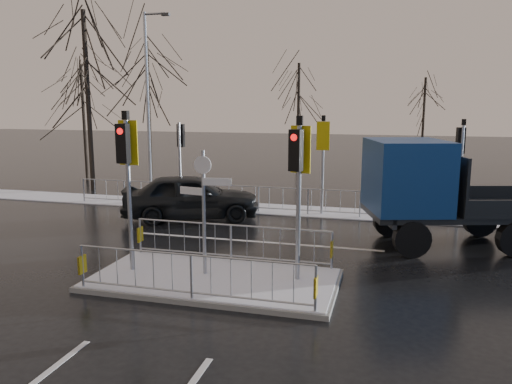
% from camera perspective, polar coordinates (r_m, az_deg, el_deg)
% --- Properties ---
extents(ground, '(120.00, 120.00, 0.00)m').
position_cam_1_polar(ground, '(12.44, -4.86, -10.28)').
color(ground, black).
rests_on(ground, ground).
extents(snow_verge, '(30.00, 2.00, 0.04)m').
position_cam_1_polar(snow_verge, '(20.41, 3.43, -2.07)').
color(snow_verge, white).
rests_on(snow_verge, ground).
extents(lane_markings, '(8.00, 11.38, 0.01)m').
position_cam_1_polar(lane_markings, '(12.15, -5.41, -10.78)').
color(lane_markings, silver).
rests_on(lane_markings, ground).
extents(traffic_island, '(6.00, 3.04, 4.15)m').
position_cam_1_polar(traffic_island, '(12.32, -4.92, -8.55)').
color(traffic_island, slate).
rests_on(traffic_island, ground).
extents(far_kerb_fixtures, '(18.00, 0.65, 3.83)m').
position_cam_1_polar(far_kerb_fixtures, '(19.67, 3.99, 0.42)').
color(far_kerb_fixtures, '#959BA2').
rests_on(far_kerb_fixtures, ground).
extents(car_far_lane, '(5.46, 3.75, 1.73)m').
position_cam_1_polar(car_far_lane, '(18.90, -7.44, -0.52)').
color(car_far_lane, black).
rests_on(car_far_lane, ground).
extents(flatbed_truck, '(7.44, 4.39, 3.25)m').
position_cam_1_polar(flatbed_truck, '(16.02, 20.13, 0.16)').
color(flatbed_truck, black).
rests_on(flatbed_truck, ground).
extents(tree_near_a, '(4.75, 4.75, 8.97)m').
position_cam_1_polar(tree_near_a, '(26.38, -18.84, 13.48)').
color(tree_near_a, black).
rests_on(tree_near_a, ground).
extents(tree_near_b, '(4.00, 4.00, 7.55)m').
position_cam_1_polar(tree_near_b, '(26.36, -12.25, 11.69)').
color(tree_near_b, black).
rests_on(tree_near_b, ground).
extents(tree_near_c, '(3.50, 3.50, 6.61)m').
position_cam_1_polar(tree_near_c, '(29.51, -19.19, 9.92)').
color(tree_near_c, black).
rests_on(tree_near_c, ground).
extents(tree_far_a, '(3.75, 3.75, 7.08)m').
position_cam_1_polar(tree_far_a, '(33.49, 4.90, 10.95)').
color(tree_far_a, black).
rests_on(tree_far_a, ground).
extents(tree_far_b, '(3.25, 3.25, 6.14)m').
position_cam_1_polar(tree_far_b, '(34.99, 18.67, 9.37)').
color(tree_far_b, black).
rests_on(tree_far_b, ground).
extents(street_lamp_left, '(1.25, 0.18, 8.20)m').
position_cam_1_polar(street_lamp_left, '(22.96, -12.13, 10.32)').
color(street_lamp_left, '#959BA2').
rests_on(street_lamp_left, ground).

